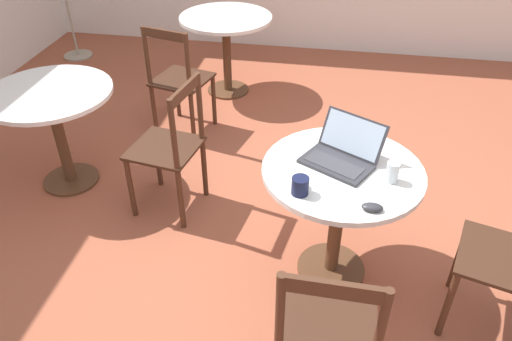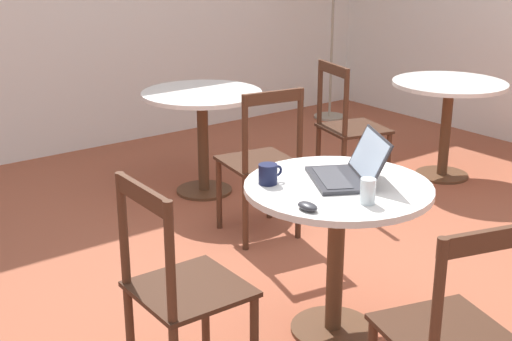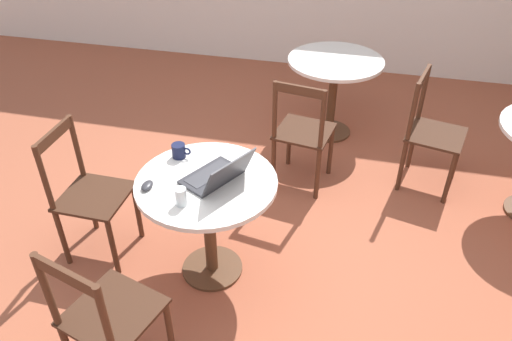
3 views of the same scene
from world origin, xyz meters
The scene contains 11 objects.
ground_plane centered at (0.00, 0.00, 0.00)m, with size 16.00×16.00×0.00m, color #9E5138.
cafe_table_near centered at (-0.22, -0.25, 0.59)m, with size 0.84×0.84×0.74m.
cafe_table_mid centered at (1.98, 0.87, 0.59)m, with size 0.84×0.84×0.74m.
cafe_table_far centered at (0.33, 1.70, 0.59)m, with size 0.84×0.84×0.74m.
chair_near_left centered at (-1.04, -0.24, 0.47)m, with size 0.42×0.42×0.94m.
chair_mid_left centered at (1.15, 1.07, 0.47)m, with size 0.50×0.50×0.94m.
chair_far_front centered at (0.19, 0.83, 0.47)m, with size 0.48×0.48×0.94m.
laptop centered at (-0.16, -0.24, 0.78)m, with size 0.44×0.45×0.21m.
mouse centered at (-0.53, -0.39, 0.76)m, with size 0.06×0.10×0.03m.
mug centered at (-0.46, -0.05, 0.78)m, with size 0.12×0.08×0.09m.
drinking_glass centered at (-0.28, -0.49, 0.79)m, with size 0.06×0.06×0.11m.
Camera 1 is at (-2.35, -0.17, 2.23)m, focal length 35.00 mm.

